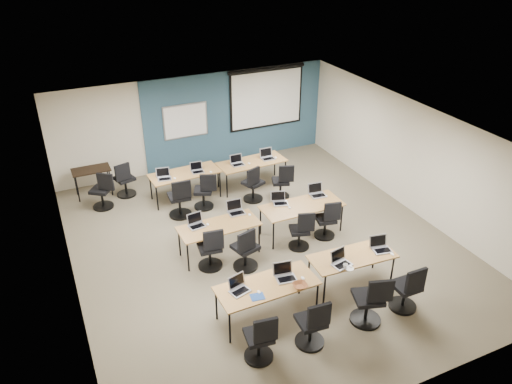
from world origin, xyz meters
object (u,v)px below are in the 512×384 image
task_chair_0 (260,341)px  task_chair_11 (282,184)px  task_chair_1 (312,327)px  task_chair_2 (370,304)px  training_table_mid_left (219,227)px  laptop_7 (317,192)px  laptop_10 (237,162)px  training_table_front_right (352,258)px  training_table_mid_right (302,207)px  laptop_8 (164,176)px  laptop_1 (285,275)px  training_table_back_right (252,163)px  training_table_back_left (185,174)px  task_chair_8 (180,201)px  spare_chair_a (125,182)px  spare_chair_b (103,193)px  laptop_0 (239,287)px  laptop_9 (197,169)px  projector_screen (267,95)px  laptop_6 (280,200)px  laptop_5 (236,210)px  whiteboard (185,121)px  task_chair_6 (301,233)px  utility_table (91,172)px  laptop_3 (381,247)px  task_chair_4 (211,252)px  laptop_2 (340,261)px  task_chair_5 (246,252)px  task_chair_3 (407,291)px  task_chair_7 (327,222)px  laptop_11 (267,156)px  training_table_front_left (267,287)px

task_chair_0 → task_chair_11: bearing=66.9°
task_chair_1 → task_chair_2: size_ratio=0.96×
training_table_mid_left → task_chair_11: size_ratio=1.79×
laptop_7 → laptop_10: laptop_7 is taller
training_table_front_right → task_chair_1: bearing=-141.7°
training_table_mid_right → laptop_8: bearing=133.8°
laptop_1 → laptop_8: laptop_1 is taller
training_table_front_right → training_table_back_right: bearing=93.3°
training_table_back_left → task_chair_8: task_chair_8 is taller
spare_chair_a → spare_chair_b: spare_chair_b is taller
laptop_0 → laptop_9: laptop_0 is taller
projector_screen → laptop_6: projector_screen is taller
task_chair_8 → laptop_8: bearing=106.4°
laptop_5 → laptop_6: size_ratio=1.07×
whiteboard → spare_chair_a: (-2.01, -0.93, -1.05)m
training_table_mid_left → training_table_mid_right: size_ratio=0.92×
training_table_mid_right → laptop_9: laptop_9 is taller
spare_chair_b → task_chair_6: bearing=-8.5°
training_table_back_left → spare_chair_b: bearing=166.0°
training_table_back_right → laptop_10: (-0.41, 0.00, 0.11)m
task_chair_0 → training_table_mid_left: bearing=89.2°
training_table_back_left → utility_table: size_ratio=1.87×
task_chair_2 → task_chair_11: task_chair_2 is taller
laptop_3 → laptop_8: (-3.01, 4.73, -0.00)m
training_table_front_right → laptop_6: 2.43m
task_chair_1 → task_chair_11: bearing=72.8°
task_chair_4 → laptop_7: 3.00m
training_table_back_right → task_chair_8: task_chair_8 is taller
laptop_1 → task_chair_11: 4.27m
laptop_0 → laptop_5: bearing=53.1°
laptop_2 → spare_chair_b: 6.34m
task_chair_2 → spare_chair_b: size_ratio=1.04×
task_chair_1 → task_chair_4: size_ratio=1.00×
task_chair_5 → task_chair_3: bearing=-62.8°
laptop_3 → training_table_mid_left: bearing=150.7°
training_table_front_right → task_chair_4: 2.85m
task_chair_3 → task_chair_4: size_ratio=1.01×
training_table_front_right → task_chair_7: task_chair_7 is taller
laptop_3 → laptop_10: 4.84m
task_chair_0 → laptop_5: laptop_5 is taller
task_chair_0 → laptop_6: size_ratio=2.91×
training_table_front_right → laptop_11: 4.71m
projector_screen → training_table_front_right: projector_screen is taller
task_chair_2 → task_chair_4: size_ratio=1.04×
laptop_2 → task_chair_4: 2.67m
whiteboard → task_chair_11: (1.66, -2.72, -1.06)m
laptop_2 → task_chair_3: size_ratio=0.35×
training_table_front_left → task_chair_2: task_chair_2 is taller
training_table_front_right → laptop_2: laptop_2 is taller
laptop_2 → task_chair_4: laptop_2 is taller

